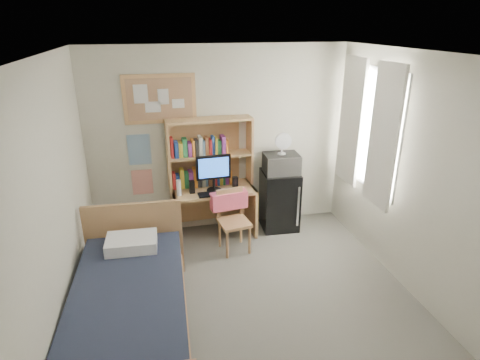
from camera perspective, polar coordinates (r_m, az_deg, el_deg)
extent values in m
cube|color=slate|center=(4.43, 2.32, -18.78)|extent=(3.60, 4.20, 0.02)
cube|color=white|center=(3.38, 3.02, 17.20)|extent=(3.60, 4.20, 0.02)
cube|color=beige|center=(5.65, -2.94, 5.57)|extent=(3.60, 0.04, 2.60)
cube|color=beige|center=(3.72, -25.40, -5.45)|extent=(0.04, 4.20, 2.60)
cube|color=beige|center=(4.51, 25.32, -0.81)|extent=(0.04, 4.20, 2.60)
cube|color=white|center=(5.33, 17.78, 6.93)|extent=(0.10, 1.40, 1.70)
cube|color=white|center=(4.99, 19.72, 5.72)|extent=(0.04, 0.55, 1.70)
cube|color=white|center=(5.66, 15.53, 7.98)|extent=(0.04, 0.55, 1.70)
cube|color=#A87D58|center=(5.42, -11.35, 11.23)|extent=(0.94, 0.03, 0.64)
cube|color=#27679D|center=(5.58, -14.14, 4.20)|extent=(0.30, 0.01, 0.42)
cube|color=red|center=(5.73, -13.71, -0.28)|extent=(0.28, 0.01, 0.36)
cube|color=tan|center=(5.68, -3.76, -4.56)|extent=(1.17, 0.63, 0.71)
cube|color=tan|center=(5.27, -0.82, -6.01)|extent=(0.47, 0.47, 0.83)
cube|color=black|center=(5.89, 5.62, -2.84)|extent=(0.53, 0.53, 0.86)
cube|color=#1B2031|center=(4.09, -15.37, -18.19)|extent=(1.14, 2.17, 0.58)
cube|color=tan|center=(5.51, -4.29, 3.89)|extent=(1.18, 0.36, 0.95)
cube|color=black|center=(5.39, -3.78, 0.94)|extent=(0.47, 0.06, 0.50)
cube|color=black|center=(5.35, -3.40, -1.94)|extent=(0.49, 0.18, 0.02)
cube|color=black|center=(5.40, -6.85, -0.99)|extent=(0.07, 0.07, 0.17)
cube|color=black|center=(5.51, -0.69, -0.38)|extent=(0.07, 0.07, 0.17)
cylinder|color=white|center=(5.33, -8.70, -1.12)|extent=(0.07, 0.07, 0.22)
cube|color=#FF617B|center=(5.34, -1.59, -2.90)|extent=(0.51, 0.22, 0.23)
cube|color=silver|center=(5.66, 5.88, 2.34)|extent=(0.49, 0.39, 0.28)
cylinder|color=white|center=(5.57, 5.99, 5.06)|extent=(0.24, 0.24, 0.28)
cube|color=white|center=(4.51, -15.15, -8.60)|extent=(0.55, 0.39, 0.13)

